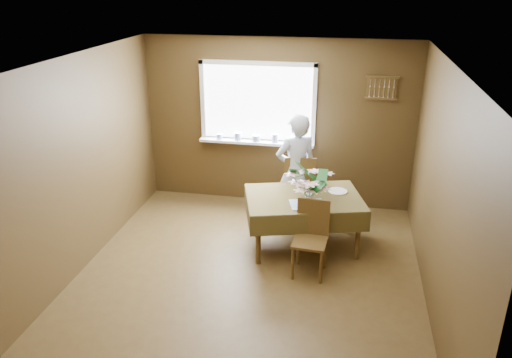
% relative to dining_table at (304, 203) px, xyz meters
% --- Properties ---
extents(floor, '(4.50, 4.50, 0.00)m').
position_rel_dining_table_xyz_m(floor, '(-0.55, -0.92, -0.62)').
color(floor, '#493519').
rests_on(floor, ground).
extents(ceiling, '(4.50, 4.50, 0.00)m').
position_rel_dining_table_xyz_m(ceiling, '(-0.55, -0.92, 1.88)').
color(ceiling, white).
rests_on(ceiling, wall_back).
extents(wall_back, '(4.00, 0.00, 4.00)m').
position_rel_dining_table_xyz_m(wall_back, '(-0.55, 1.33, 0.63)').
color(wall_back, brown).
rests_on(wall_back, floor).
extents(wall_front, '(4.00, 0.00, 4.00)m').
position_rel_dining_table_xyz_m(wall_front, '(-0.55, -3.17, 0.63)').
color(wall_front, brown).
rests_on(wall_front, floor).
extents(wall_left, '(0.00, 4.50, 4.50)m').
position_rel_dining_table_xyz_m(wall_left, '(-2.55, -0.92, 0.63)').
color(wall_left, brown).
rests_on(wall_left, floor).
extents(wall_right, '(0.00, 4.50, 4.50)m').
position_rel_dining_table_xyz_m(wall_right, '(1.45, -0.92, 0.63)').
color(wall_right, brown).
rests_on(wall_right, floor).
extents(window_assembly, '(1.72, 0.20, 1.22)m').
position_rel_dining_table_xyz_m(window_assembly, '(-0.84, 1.28, 0.74)').
color(window_assembly, white).
rests_on(window_assembly, wall_back).
extents(spoon_rack, '(0.44, 0.05, 0.33)m').
position_rel_dining_table_xyz_m(spoon_rack, '(0.90, 1.30, 1.23)').
color(spoon_rack, brown).
rests_on(spoon_rack, wall_back).
extents(dining_table, '(1.66, 1.34, 0.71)m').
position_rel_dining_table_xyz_m(dining_table, '(0.00, 0.00, 0.00)').
color(dining_table, brown).
rests_on(dining_table, floor).
extents(chair_far, '(0.48, 0.48, 1.01)m').
position_rel_dining_table_xyz_m(chair_far, '(-0.13, 0.70, -0.07)').
color(chair_far, brown).
rests_on(chair_far, floor).
extents(chair_near, '(0.41, 0.41, 0.90)m').
position_rel_dining_table_xyz_m(chair_near, '(0.15, -0.57, -0.12)').
color(chair_near, brown).
rests_on(chair_near, floor).
extents(seated_woman, '(0.70, 0.61, 1.60)m').
position_rel_dining_table_xyz_m(seated_woman, '(-0.18, 0.64, 0.18)').
color(seated_woman, white).
rests_on(seated_woman, floor).
extents(flower_bouquet, '(0.50, 0.50, 0.43)m').
position_rel_dining_table_xyz_m(flower_bouquet, '(0.08, -0.18, 0.36)').
color(flower_bouquet, white).
rests_on(flower_bouquet, dining_table).
extents(side_plate, '(0.28, 0.28, 0.01)m').
position_rel_dining_table_xyz_m(side_plate, '(0.41, 0.24, 0.09)').
color(side_plate, white).
rests_on(side_plate, dining_table).
extents(table_knife, '(0.14, 0.21, 0.00)m').
position_rel_dining_table_xyz_m(table_knife, '(0.20, -0.17, 0.09)').
color(table_knife, silver).
rests_on(table_knife, dining_table).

